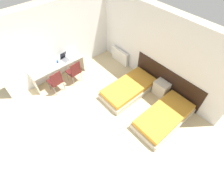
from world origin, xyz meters
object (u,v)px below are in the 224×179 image
(bed_near_window, at_px, (129,89))
(nightstand, at_px, (161,88))
(chair_near_laptop, at_px, (74,71))
(bed_near_door, at_px, (164,117))
(laptop, at_px, (65,58))
(chair_near_notebook, at_px, (56,81))

(bed_near_window, xyz_separation_m, nightstand, (0.78, 0.81, 0.09))
(nightstand, xyz_separation_m, chair_near_laptop, (-2.49, -1.92, 0.25))
(bed_near_window, distance_m, bed_near_door, 1.56)
(bed_near_door, distance_m, chair_near_laptop, 3.47)
(bed_near_window, height_order, chair_near_laptop, chair_near_laptop)
(nightstand, distance_m, laptop, 3.62)
(nightstand, bearing_deg, bed_near_door, -46.09)
(nightstand, relative_size, chair_near_laptop, 0.59)
(laptop, bearing_deg, bed_near_door, 11.38)
(bed_near_door, distance_m, chair_near_notebook, 3.78)
(chair_near_laptop, relative_size, chair_near_notebook, 1.00)
(bed_near_window, relative_size, laptop, 6.05)
(bed_near_door, distance_m, laptop, 4.00)
(bed_near_window, xyz_separation_m, bed_near_door, (1.56, 0.00, 0.00))
(bed_near_door, xyz_separation_m, chair_near_laptop, (-3.27, -1.11, 0.33))
(bed_near_window, bearing_deg, nightstand, 46.09)
(laptop, bearing_deg, chair_near_laptop, -2.12)
(nightstand, xyz_separation_m, laptop, (-3.00, -1.95, 0.54))
(bed_near_door, bearing_deg, laptop, -163.25)
(laptop, bearing_deg, bed_near_window, 21.74)
(bed_near_window, distance_m, chair_near_laptop, 2.07)
(nightstand, xyz_separation_m, chair_near_notebook, (-2.49, -2.67, 0.25))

